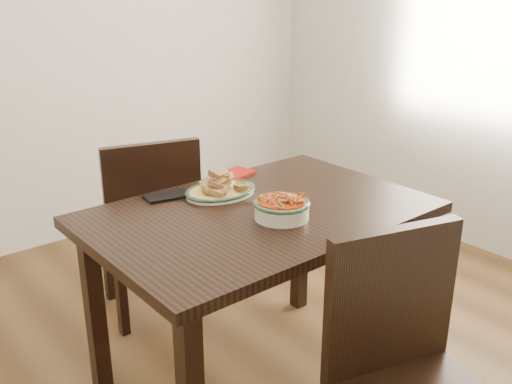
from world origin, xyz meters
TOP-DOWN VIEW (x-y plane):
  - floor at (0.00, 0.00)m, footprint 3.50×3.50m
  - wall_back at (0.00, 1.75)m, footprint 3.50×0.10m
  - dining_table at (-0.07, -0.07)m, footprint 1.20×0.80m
  - chair_far at (-0.15, 0.61)m, footprint 0.52×0.52m
  - chair_near at (-0.12, -0.79)m, footprint 0.52×0.52m
  - fish_plate at (-0.09, 0.14)m, footprint 0.29×0.22m
  - noodle_bowl at (-0.07, -0.19)m, footprint 0.20×0.20m
  - smartphone at (-0.27, 0.24)m, footprint 0.18×0.12m
  - napkin at (0.11, 0.29)m, footprint 0.15×0.13m

SIDE VIEW (x-z plane):
  - floor at x=0.00m, z-range 0.00..0.00m
  - chair_far at x=-0.15m, z-range 0.05..0.94m
  - chair_near at x=-0.12m, z-range 0.05..0.94m
  - dining_table at x=-0.07m, z-range 0.28..1.03m
  - smartphone at x=-0.27m, z-range 0.75..0.76m
  - napkin at x=0.11m, z-range 0.75..0.76m
  - noodle_bowl at x=-0.07m, z-range 0.75..0.83m
  - fish_plate at x=-0.09m, z-range 0.74..0.85m
  - wall_back at x=0.00m, z-range 0.00..2.60m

